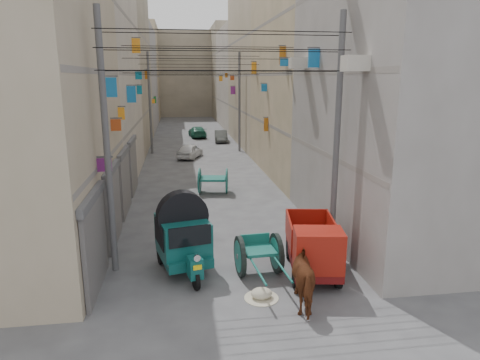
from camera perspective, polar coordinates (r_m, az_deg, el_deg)
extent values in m
cube|color=gray|center=(15.60, -17.94, 2.49)|extent=(0.25, 9.80, 0.18)
cube|color=gray|center=(15.35, -18.76, 13.54)|extent=(0.25, 9.80, 0.18)
cube|color=#BBB1A0|center=(26.92, -22.89, 12.45)|extent=(8.00, 12.00, 12.00)
cube|color=gray|center=(26.40, -14.11, 6.99)|extent=(0.25, 11.76, 0.18)
cube|color=gray|center=(26.26, -14.49, 13.50)|extent=(0.25, 11.76, 0.18)
cube|color=gray|center=(26.45, -14.89, 20.00)|extent=(0.25, 11.76, 0.18)
cube|color=tan|center=(39.67, -18.34, 14.26)|extent=(8.00, 14.00, 14.00)
cube|color=gray|center=(39.31, -12.29, 9.08)|extent=(0.25, 13.72, 0.18)
cube|color=gray|center=(39.21, -12.51, 13.45)|extent=(0.25, 13.72, 0.18)
cube|color=gray|center=(39.34, -12.75, 17.82)|extent=(0.25, 13.72, 0.18)
cube|color=gray|center=(53.52, -15.70, 12.87)|extent=(8.00, 14.00, 11.80)
cube|color=gray|center=(53.26, -11.31, 10.20)|extent=(0.25, 13.72, 0.18)
cube|color=gray|center=(53.19, -11.46, 13.42)|extent=(0.25, 13.72, 0.18)
cube|color=gray|center=(53.28, -11.62, 16.65)|extent=(0.25, 13.72, 0.18)
cube|color=tan|center=(66.45, -14.35, 13.71)|extent=(8.00, 12.00, 13.50)
cube|color=gray|center=(66.23, -10.77, 10.81)|extent=(0.25, 11.76, 0.18)
cube|color=gray|center=(66.17, -10.89, 13.40)|extent=(0.25, 11.76, 0.18)
cube|color=gray|center=(66.25, -11.01, 16.00)|extent=(0.25, 11.76, 0.18)
cube|color=gray|center=(17.85, 24.53, 13.92)|extent=(8.00, 10.00, 13.00)
cube|color=gray|center=(16.36, 11.85, 3.34)|extent=(0.25, 9.80, 0.18)
cube|color=gray|center=(16.12, 12.37, 13.89)|extent=(0.25, 9.80, 0.18)
cube|color=tan|center=(27.79, 11.96, 13.19)|extent=(8.00, 12.00, 12.00)
cube|color=gray|center=(26.86, 3.80, 7.46)|extent=(0.25, 11.76, 0.18)
cube|color=gray|center=(26.71, 3.91, 13.87)|extent=(0.25, 11.76, 0.18)
cube|color=gray|center=(26.91, 4.01, 20.27)|extent=(0.25, 11.76, 0.18)
cube|color=tan|center=(40.26, 5.50, 14.83)|extent=(8.00, 14.00, 14.00)
cube|color=gray|center=(39.62, -0.16, 9.42)|extent=(0.25, 13.72, 0.18)
cube|color=gray|center=(39.52, -0.16, 13.76)|extent=(0.25, 13.72, 0.18)
cube|color=gray|center=(39.65, -0.17, 18.10)|extent=(0.25, 13.72, 0.18)
cube|color=#BBB1A0|center=(53.96, 1.87, 13.35)|extent=(8.00, 14.00, 11.80)
cube|color=gray|center=(53.49, -2.32, 10.46)|extent=(0.25, 13.72, 0.18)
cube|color=gray|center=(53.42, -2.35, 13.67)|extent=(0.25, 13.72, 0.18)
cube|color=gray|center=(53.51, -2.38, 16.88)|extent=(0.25, 13.72, 0.18)
cube|color=tan|center=(66.80, -0.15, 14.11)|extent=(8.00, 12.00, 13.50)
cube|color=gray|center=(66.42, -3.52, 11.02)|extent=(0.25, 11.76, 0.18)
cube|color=gray|center=(66.36, -3.56, 13.61)|extent=(0.25, 11.76, 0.18)
cube|color=gray|center=(66.43, -3.60, 16.20)|extent=(0.25, 11.76, 0.18)
cube|color=tan|center=(73.14, -7.35, 13.75)|extent=(22.00, 10.00, 13.00)
cube|color=#525257|center=(13.04, -18.72, -8.38)|extent=(0.12, 3.00, 2.60)
cube|color=#535355|center=(12.59, -19.12, -2.23)|extent=(0.18, 3.20, 0.25)
cube|color=#525257|center=(16.49, -16.50, -3.64)|extent=(0.12, 3.00, 2.60)
cube|color=#535355|center=(16.14, -16.77, 1.29)|extent=(0.18, 3.20, 0.25)
cube|color=#525257|center=(20.03, -15.07, -0.56)|extent=(0.12, 3.00, 2.60)
cube|color=#535355|center=(19.74, -15.27, 3.53)|extent=(0.18, 3.20, 0.25)
cube|color=#525257|center=(23.72, -14.05, 1.64)|extent=(0.12, 3.00, 2.60)
cube|color=#535355|center=(23.47, -14.20, 5.11)|extent=(0.18, 3.20, 0.25)
cube|color=#C34B1A|center=(41.74, -1.05, 13.44)|extent=(0.38, 0.08, 0.41)
cube|color=#178227|center=(48.85, -11.28, 10.42)|extent=(0.27, 0.08, 0.71)
cube|color=#81237D|center=(14.00, -17.63, 1.94)|extent=(0.44, 0.08, 0.42)
cube|color=#1B76BE|center=(23.05, -14.29, 11.01)|extent=(0.45, 0.08, 0.84)
cube|color=orange|center=(52.26, -2.58, 13.36)|extent=(0.41, 0.08, 0.59)
cube|color=#C34B1A|center=(17.14, -16.21, 7.06)|extent=(0.38, 0.08, 0.44)
cube|color=#81237D|center=(41.02, -0.95, 11.87)|extent=(0.43, 0.08, 0.72)
cube|color=#BE6816|center=(47.04, -1.84, 13.76)|extent=(0.28, 0.08, 0.44)
cube|color=orange|center=(27.29, -13.69, 17.01)|extent=(0.48, 0.08, 0.84)
cube|color=orange|center=(45.31, -11.47, 10.26)|extent=(0.31, 0.08, 0.44)
cube|color=#1B76BE|center=(26.68, 3.23, 12.19)|extent=(0.35, 0.08, 0.45)
cube|color=orange|center=(30.25, 1.87, 14.69)|extent=(0.34, 0.08, 0.79)
cube|color=orange|center=(19.35, -15.54, 8.54)|extent=(0.28, 0.08, 0.52)
cube|color=#BE6816|center=(36.82, -12.37, 13.58)|extent=(0.28, 0.08, 0.74)
cube|color=#BE6816|center=(26.33, 3.49, 7.39)|extent=(0.26, 0.08, 0.80)
cube|color=#0D7392|center=(17.34, 9.90, 15.57)|extent=(0.34, 0.08, 0.55)
cube|color=#1B76BE|center=(15.84, -16.97, 11.74)|extent=(0.47, 0.08, 0.67)
cube|color=#0D7392|center=(28.37, -13.37, 13.40)|extent=(0.40, 0.08, 0.47)
cube|color=#0D7392|center=(28.89, -13.27, 11.62)|extent=(0.32, 0.08, 0.55)
cube|color=#1B76BE|center=(21.52, 6.01, 15.34)|extent=(0.47, 0.08, 0.35)
cube|color=#BE6816|center=(22.37, 5.69, 16.17)|extent=(0.32, 0.08, 0.89)
cube|color=#1B76BE|center=(17.24, 9.82, 15.71)|extent=(0.44, 0.08, 0.69)
cube|color=#BE6816|center=(13.70, -18.96, 0.10)|extent=(0.10, 3.20, 0.80)
cube|color=#81237D|center=(22.47, -14.89, 5.35)|extent=(0.10, 3.20, 0.80)
cube|color=orange|center=(34.35, -12.71, 8.14)|extent=(0.10, 3.20, 0.80)
cube|color=white|center=(46.29, -11.64, 9.48)|extent=(0.10, 3.20, 0.80)
cube|color=#0D7392|center=(14.55, 14.26, 1.17)|extent=(0.10, 3.20, 0.80)
cube|color=#C34B1A|center=(23.00, 5.73, 5.91)|extent=(0.10, 3.20, 0.80)
cube|color=orange|center=(34.70, 0.92, 8.51)|extent=(0.10, 3.20, 0.80)
cube|color=white|center=(46.55, -1.47, 9.77)|extent=(0.10, 3.20, 0.80)
cube|color=beige|center=(13.17, 15.12, 14.78)|extent=(0.70, 0.55, 0.45)
cube|color=beige|center=(18.84, 7.76, 15.19)|extent=(0.70, 0.55, 0.45)
cylinder|color=#535355|center=(13.44, -17.35, 4.32)|extent=(0.20, 0.20, 8.00)
cylinder|color=#535355|center=(14.21, 12.77, 5.06)|extent=(0.20, 0.20, 8.00)
cylinder|color=#535355|center=(35.24, -11.92, 9.93)|extent=(0.20, 0.20, 8.00)
cylinder|color=#535355|center=(35.54, -0.08, 10.24)|extent=(0.20, 0.20, 8.00)
cylinder|color=black|center=(12.71, -1.69, 14.39)|extent=(7.40, 0.02, 0.02)
cylinder|color=black|center=(12.73, -1.71, 17.09)|extent=(7.40, 0.02, 0.02)
cylinder|color=black|center=(12.77, -1.73, 19.33)|extent=(7.40, 0.02, 0.02)
cylinder|color=black|center=(13.70, -2.19, 14.31)|extent=(7.40, 0.02, 0.02)
cylinder|color=black|center=(13.72, -2.21, 16.82)|extent=(7.40, 0.02, 0.02)
cylinder|color=black|center=(13.76, -2.23, 18.90)|extent=(7.40, 0.02, 0.02)
cylinder|color=black|center=(19.18, -4.01, 14.05)|extent=(7.40, 0.02, 0.02)
cylinder|color=black|center=(19.19, -4.04, 15.84)|extent=(7.40, 0.02, 0.02)
cylinder|color=black|center=(19.22, -4.06, 17.33)|extent=(7.40, 0.02, 0.02)
cylinder|color=black|center=(27.16, -5.34, 13.84)|extent=(7.40, 0.02, 0.02)
cylinder|color=black|center=(27.17, -5.37, 15.10)|extent=(7.40, 0.02, 0.02)
cylinder|color=black|center=(27.19, -5.39, 16.16)|extent=(7.40, 0.02, 0.02)
cylinder|color=black|center=(35.15, -6.07, 13.72)|extent=(7.40, 0.02, 0.02)
cylinder|color=black|center=(35.16, -6.09, 14.70)|extent=(7.40, 0.02, 0.02)
cylinder|color=black|center=(35.18, -6.11, 15.52)|extent=(7.40, 0.02, 0.02)
cylinder|color=black|center=(12.77, -5.91, -13.04)|extent=(0.27, 0.64, 0.62)
cylinder|color=black|center=(14.52, -10.52, -9.81)|extent=(0.27, 0.64, 0.62)
cylinder|color=black|center=(14.77, -5.80, -9.24)|extent=(0.27, 0.64, 0.62)
cube|color=#0D4B48|center=(13.95, -7.53, -9.71)|extent=(1.82, 2.37, 0.31)
cube|color=#0D4B48|center=(12.66, -6.02, -11.50)|extent=(0.49, 0.57, 0.61)
cylinder|color=silver|center=(12.28, -5.74, -10.33)|extent=(0.21, 0.10, 0.20)
cube|color=yellow|center=(12.37, -5.68, -11.54)|extent=(0.25, 0.09, 0.13)
cube|color=#0D4B48|center=(13.76, -7.67, -7.20)|extent=(1.83, 2.16, 1.06)
cube|color=black|center=(12.79, -6.67, -7.48)|extent=(1.26, 0.35, 0.61)
cube|color=black|center=(13.59, -10.71, -7.09)|extent=(0.34, 1.31, 0.72)
cube|color=black|center=(13.90, -4.73, -6.42)|extent=(0.34, 1.31, 0.72)
cube|color=white|center=(13.08, -6.54, -10.94)|extent=(1.37, 0.36, 0.07)
cylinder|color=black|center=(13.39, 0.00, -10.13)|extent=(0.23, 1.27, 1.27)
cylinder|color=#155D53|center=(13.39, 0.00, -10.13)|extent=(0.23, 1.00, 0.99)
cylinder|color=#535355|center=(13.39, 0.00, -10.13)|extent=(0.21, 0.18, 0.16)
cylinder|color=black|center=(13.67, 4.89, -9.67)|extent=(0.23, 1.27, 1.27)
cylinder|color=#155D53|center=(13.67, 4.89, -9.67)|extent=(0.23, 1.00, 0.99)
cylinder|color=#535355|center=(13.67, 4.89, -9.67)|extent=(0.21, 0.18, 0.16)
cylinder|color=#535355|center=(13.52, 2.47, -9.91)|extent=(1.22, 0.16, 0.07)
cube|color=#155D53|center=(13.46, 2.48, -9.27)|extent=(1.02, 1.06, 0.09)
cube|color=#155D53|center=(13.79, 2.00, -7.80)|extent=(0.95, 0.14, 0.32)
cylinder|color=#155D53|center=(12.40, 2.19, -11.69)|extent=(0.21, 2.08, 0.06)
cylinder|color=#155D53|center=(12.59, 5.44, -11.35)|extent=(0.21, 2.08, 0.06)
cylinder|color=black|center=(12.93, 7.44, -12.72)|extent=(0.27, 0.65, 0.63)
cylinder|color=black|center=(14.82, 6.57, -9.16)|extent=(0.27, 0.65, 0.63)
cylinder|color=black|center=(13.12, 12.94, -12.56)|extent=(0.27, 0.65, 0.63)
cylinder|color=black|center=(14.99, 11.34, -9.08)|extent=(0.27, 0.65, 0.63)
cube|color=#5D0D0D|center=(13.86, 9.58, -9.99)|extent=(1.87, 3.32, 0.33)
cube|color=maroon|center=(12.61, 10.41, -9.18)|extent=(1.52, 1.21, 1.19)
cube|color=black|center=(12.17, 10.77, -9.57)|extent=(1.23, 0.26, 0.52)
cube|color=#5D0D0D|center=(14.24, 9.32, -8.20)|extent=(1.75, 2.30, 0.11)
cube|color=maroon|center=(14.01, 6.55, -6.69)|extent=(0.40, 2.07, 0.81)
cube|color=maroon|center=(14.21, 12.17, -6.62)|extent=(0.40, 2.07, 0.81)
cube|color=maroon|center=(15.05, 8.83, -5.32)|extent=(1.42, 0.29, 0.81)
cylinder|color=#155D53|center=(22.81, -5.41, -0.09)|extent=(0.29, 1.34, 1.35)
cylinder|color=#155D53|center=(22.69, -1.77, -0.11)|extent=(0.29, 1.34, 1.35)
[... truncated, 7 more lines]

